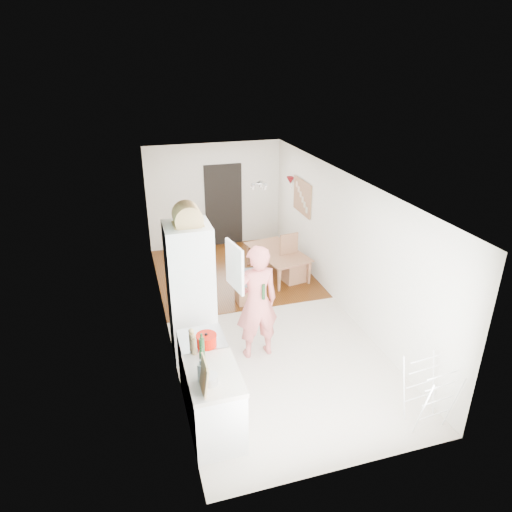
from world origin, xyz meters
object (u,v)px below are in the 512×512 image
person (257,293)px  drying_rack (429,395)px  dining_table (278,264)px  stool (246,292)px  dining_chair (293,259)px

person → drying_rack: 2.68m
person → dining_table: person is taller
stool → drying_rack: (1.38, -3.64, 0.22)m
person → drying_rack: (1.64, -2.03, -0.64)m
person → dining_chair: (1.45, 2.21, -0.60)m
stool → dining_chair: bearing=26.7°
drying_rack → person: bearing=123.3°
stool → drying_rack: drying_rack is taller
person → dining_chair: size_ratio=2.22×
person → dining_chair: bearing=-127.2°
dining_table → dining_chair: size_ratio=1.33×
dining_table → dining_chair: 0.50m
person → stool: size_ratio=4.89×
person → stool: 1.85m
stool → drying_rack: 3.90m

